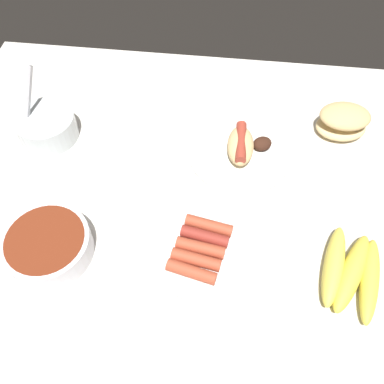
{
  "coord_description": "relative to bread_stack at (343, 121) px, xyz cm",
  "views": [
    {
      "loc": [
        -6.88,
        53.79,
        73.87
      ],
      "look_at": [
        -1.02,
        4.19,
        3.0
      ],
      "focal_mm": 38.88,
      "sensor_mm": 36.0,
      "label": 1
    }
  ],
  "objects": [
    {
      "name": "plate_hotdog_assembled",
      "position": [
        23.31,
        9.89,
        -1.91
      ],
      "size": [
        23.61,
        23.61,
        5.61
      ],
      "color": "white",
      "rests_on": "ground_plane"
    },
    {
      "name": "bowl_coleslaw",
      "position": [
        69.01,
        9.41,
        -0.15
      ],
      "size": [
        13.78,
        13.78,
        16.03
      ],
      "color": "silver",
      "rests_on": "ground_plane"
    },
    {
      "name": "ground_plane",
      "position": [
        33.97,
        19.74,
        -5.1
      ],
      "size": [
        120.0,
        90.0,
        3.0
      ],
      "primitive_type": "cube",
      "color": "silver"
    },
    {
      "name": "bread_stack",
      "position": [
        0.0,
        0.0,
        0.0
      ],
      "size": [
        12.93,
        10.48,
        7.2
      ],
      "color": "#E5C689",
      "rests_on": "ground_plane"
    },
    {
      "name": "plate_sausages",
      "position": [
        29.86,
        36.24,
        -2.42
      ],
      "size": [
        20.39,
        20.39,
        3.41
      ],
      "color": "white",
      "rests_on": "ground_plane"
    },
    {
      "name": "banana_bunch",
      "position": [
        1.52,
        37.85,
        -1.73
      ],
      "size": [
        13.52,
        19.97,
        3.96
      ],
      "color": "gold",
      "rests_on": "ground_plane"
    },
    {
      "name": "bowl_chili",
      "position": [
        58.93,
        39.53,
        -0.6
      ],
      "size": [
        16.66,
        16.66,
        5.49
      ],
      "color": "white",
      "rests_on": "ground_plane"
    }
  ]
}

